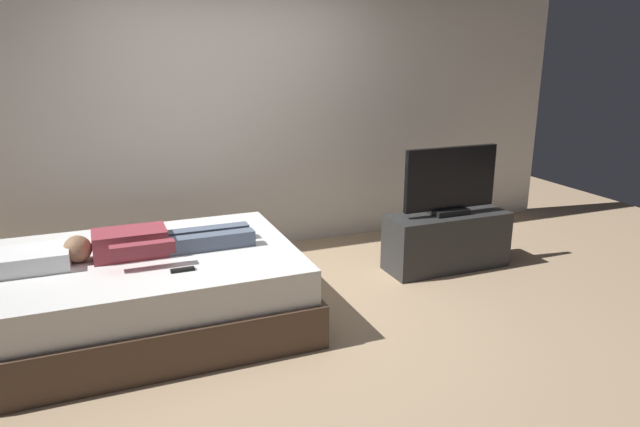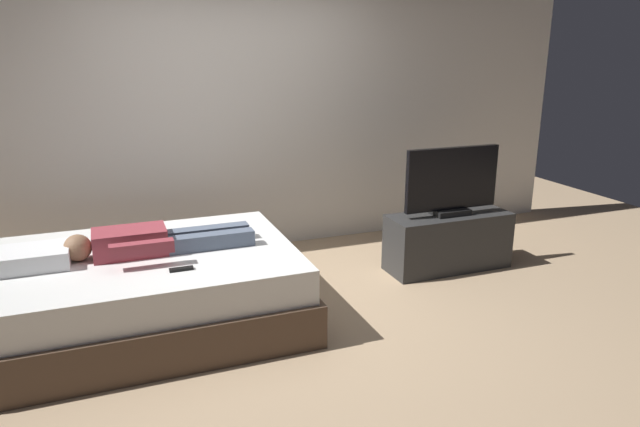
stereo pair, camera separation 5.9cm
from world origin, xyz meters
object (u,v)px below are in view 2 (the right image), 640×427
Objects in this scene: tv_stand at (448,241)px; tv at (452,182)px; pillow at (30,258)px; bed at (150,290)px; person at (150,242)px; remote at (181,269)px.

tv_stand is 0.53m from tv.
pillow is at bearing -176.92° from tv_stand.
bed is at bearing 0.00° from pillow.
person reaches higher than pillow.
person is (0.75, -0.00, 0.02)m from pillow.
bed is at bearing -176.06° from tv.
person is 0.44m from remote.
bed is at bearing 113.80° from remote.
pillow reaches higher than remote.
person reaches higher than tv_stand.
tv reaches higher than bed.
tv_stand is at bearing 3.94° from bed.
person is 8.40× the size of remote.
pillow is at bearing 180.00° from bed.
pillow is 0.38× the size of person.
person is 1.43× the size of tv.
tv is at bearing 4.06° from person.
remote is at bearing -66.20° from bed.
pillow is 0.99m from remote.
remote reaches higher than tv_stand.
person is at bearing -6.68° from bed.
tv_stand is at bearing 3.08° from pillow.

